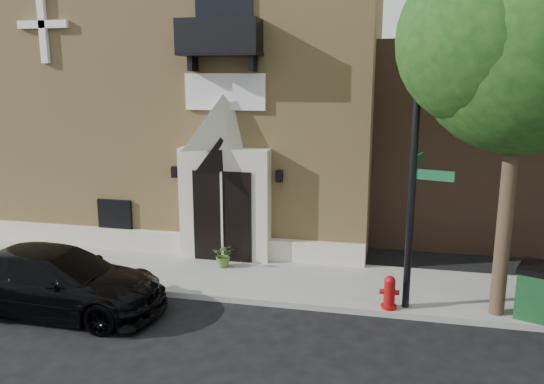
# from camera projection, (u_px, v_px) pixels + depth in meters

# --- Properties ---
(ground) EXTENTS (120.00, 120.00, 0.00)m
(ground) POSITION_uv_depth(u_px,v_px,m) (232.00, 303.00, 12.67)
(ground) COLOR black
(ground) RESTS_ON ground
(sidewalk) EXTENTS (42.00, 3.00, 0.15)m
(sidewalk) POSITION_uv_depth(u_px,v_px,m) (285.00, 281.00, 13.88)
(sidewalk) COLOR gray
(sidewalk) RESTS_ON ground
(church) EXTENTS (12.20, 11.01, 9.30)m
(church) POSITION_uv_depth(u_px,v_px,m) (215.00, 95.00, 19.91)
(church) COLOR tan
(church) RESTS_ON ground
(street_tree_left) EXTENTS (4.97, 4.38, 7.77)m
(street_tree_left) POSITION_uv_depth(u_px,v_px,m) (524.00, 48.00, 10.49)
(street_tree_left) COLOR #38281C
(street_tree_left) RESTS_ON sidewalk
(black_sedan) EXTENTS (5.11, 2.08, 1.48)m
(black_sedan) POSITION_uv_depth(u_px,v_px,m) (56.00, 281.00, 12.11)
(black_sedan) COLOR black
(black_sedan) RESTS_ON ground
(street_sign) EXTENTS (0.93, 1.10, 6.00)m
(street_sign) POSITION_uv_depth(u_px,v_px,m) (414.00, 177.00, 11.51)
(street_sign) COLOR black
(street_sign) RESTS_ON sidewalk
(fire_hydrant) EXTENTS (0.44, 0.35, 0.77)m
(fire_hydrant) POSITION_uv_depth(u_px,v_px,m) (389.00, 292.00, 11.98)
(fire_hydrant) COLOR maroon
(fire_hydrant) RESTS_ON sidewalk
(planter) EXTENTS (0.65, 0.58, 0.67)m
(planter) POSITION_uv_depth(u_px,v_px,m) (224.00, 255.00, 14.63)
(planter) COLOR #516F2C
(planter) RESTS_ON sidewalk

